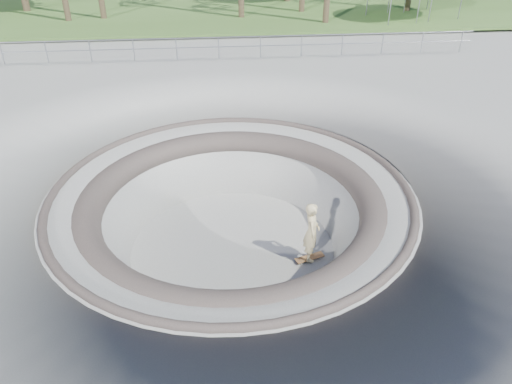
{
  "coord_description": "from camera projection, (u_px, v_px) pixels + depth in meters",
  "views": [
    {
      "loc": [
        -0.37,
        -11.87,
        7.43
      ],
      "look_at": [
        0.72,
        0.14,
        -0.1
      ],
      "focal_mm": 35.0,
      "sensor_mm": 36.0,
      "label": 1
    }
  ],
  "objects": [
    {
      "name": "ground",
      "position": [
        231.0,
        193.0,
        13.99
      ],
      "size": [
        180.0,
        180.0,
        0.0
      ],
      "primitive_type": "plane",
      "color": "#9C9C97",
      "rests_on": "ground"
    },
    {
      "name": "skateboard",
      "position": [
        310.0,
        258.0,
        14.43
      ],
      "size": [
        0.91,
        0.51,
        0.09
      ],
      "color": "#965E3C",
      "rests_on": "ground"
    },
    {
      "name": "safety_railing",
      "position": [
        219.0,
        48.0,
        23.76
      ],
      "size": [
        25.0,
        0.06,
        1.03
      ],
      "color": "gray",
      "rests_on": "ground"
    },
    {
      "name": "skate_bowl",
      "position": [
        233.0,
        244.0,
        14.96
      ],
      "size": [
        14.0,
        14.0,
        4.1
      ],
      "color": "#9C9C97",
      "rests_on": "ground"
    },
    {
      "name": "skater",
      "position": [
        312.0,
        232.0,
        13.94
      ],
      "size": [
        0.54,
        0.73,
        1.84
      ],
      "primitive_type": "imported",
      "rotation": [
        0.0,
        0.0,
        1.42
      ],
      "color": "#D5C18A",
      "rests_on": "skateboard"
    },
    {
      "name": "distant_hills",
      "position": [
        240.0,
        9.0,
        66.29
      ],
      "size": [
        103.2,
        45.0,
        28.6
      ],
      "color": "brown",
      "rests_on": "ground"
    }
  ]
}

